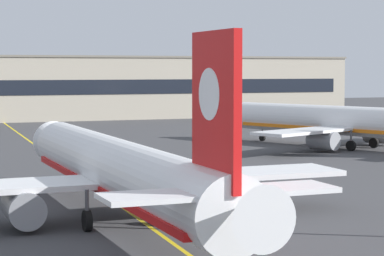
{
  "coord_description": "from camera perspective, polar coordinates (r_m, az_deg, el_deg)",
  "views": [
    {
      "loc": [
        -15.1,
        -34.49,
        9.93
      ],
      "look_at": [
        2.69,
        13.6,
        6.07
      ],
      "focal_mm": 73.96,
      "sensor_mm": 36.0,
      "label": 1
    }
  ],
  "objects": [
    {
      "name": "terminal_building",
      "position": [
        154.8,
        -13.16,
        2.82
      ],
      "size": [
        140.89,
        12.4,
        12.47
      ],
      "color": "#B2A893",
      "rests_on": "ground"
    },
    {
      "name": "safety_cone_by_nose_gear",
      "position": [
        67.07,
        -7.2,
        -4.03
      ],
      "size": [
        0.44,
        0.44,
        0.55
      ],
      "color": "orange",
      "rests_on": "ground"
    },
    {
      "name": "airliner_background",
      "position": [
        100.33,
        11.36,
        0.42
      ],
      "size": [
        30.36,
        38.08,
        11.37
      ],
      "color": "white",
      "rests_on": "ground"
    },
    {
      "name": "taxiway_centreline",
      "position": [
        66.97,
        -7.07,
        -4.26
      ],
      "size": [
        6.11,
        179.92,
        0.01
      ],
      "primitive_type": "cube",
      "rotation": [
        0.0,
        0.0,
        -0.03
      ],
      "color": "yellow",
      "rests_on": "ground"
    },
    {
      "name": "airliner_foreground",
      "position": [
        51.04,
        -5.27,
        -3.1
      ],
      "size": [
        32.1,
        41.46,
        11.65
      ],
      "color": "white",
      "rests_on": "ground"
    }
  ]
}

